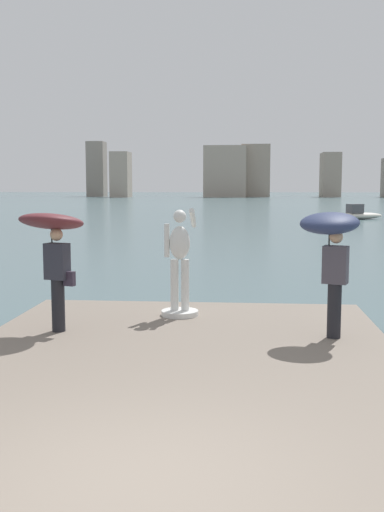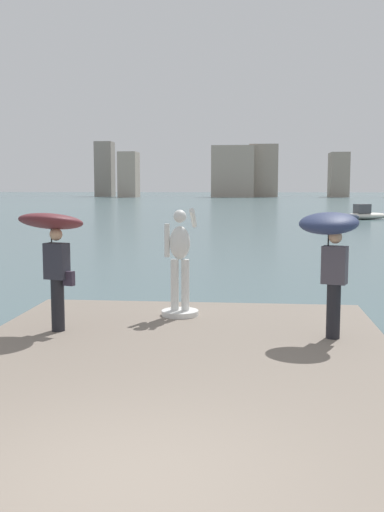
% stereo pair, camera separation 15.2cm
% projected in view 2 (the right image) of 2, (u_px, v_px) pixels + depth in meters
% --- Properties ---
extents(ground_plane, '(400.00, 400.00, 0.00)m').
position_uv_depth(ground_plane, '(237.00, 224.00, 44.62)').
color(ground_plane, '#4C666B').
extents(pier, '(6.50, 10.77, 0.40)m').
position_uv_depth(pier, '(161.00, 402.00, 7.41)').
color(pier, slate).
rests_on(pier, ground).
extents(statue_white_figure, '(0.69, 0.91, 2.02)m').
position_uv_depth(statue_white_figure, '(180.00, 269.00, 11.33)').
color(statue_white_figure, silver).
rests_on(statue_white_figure, pier).
extents(onlooker_left, '(1.34, 1.35, 2.04)m').
position_uv_depth(onlooker_left, '(53.00, 237.00, 10.10)').
color(onlooker_left, black).
rests_on(onlooker_left, pier).
extents(onlooker_right, '(1.22, 1.24, 2.05)m').
position_uv_depth(onlooker_right, '(330.00, 239.00, 9.61)').
color(onlooker_right, black).
rests_on(onlooker_right, pier).
extents(boat_near, '(4.19, 2.97, 0.74)m').
position_uv_depth(boat_near, '(336.00, 218.00, 45.75)').
color(boat_near, '#2D384C').
rests_on(boat_near, ground).
extents(boat_far, '(4.68, 2.98, 1.27)m').
position_uv_depth(boat_far, '(365.00, 214.00, 50.36)').
color(boat_far, silver).
rests_on(boat_far, ground).
extents(distant_skyline, '(77.77, 13.67, 13.38)m').
position_uv_depth(distant_skyline, '(262.00, 173.00, 143.68)').
color(distant_skyline, gray).
rests_on(distant_skyline, ground).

